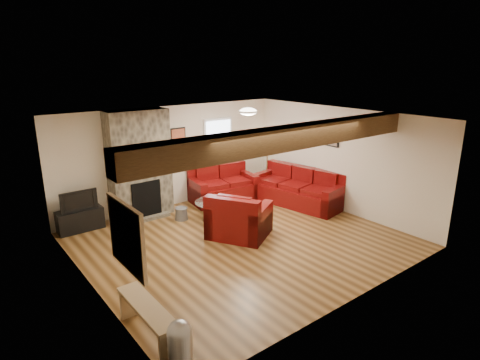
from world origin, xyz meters
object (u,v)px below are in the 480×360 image
object	(u,v)px
armchair_red	(239,214)
tv_cabinet	(80,220)
sofa_three	(297,187)
television	(78,200)
loveseat	(223,184)
coffee_table	(215,210)
floor_lamp	(268,142)

from	to	relation	value
armchair_red	tv_cabinet	xyz separation A→B (m)	(-2.56, 2.31, -0.23)
sofa_three	television	xyz separation A→B (m)	(-4.91, 1.68, 0.24)
loveseat	television	bearing A→B (deg)	-176.24
coffee_table	floor_lamp	bearing A→B (deg)	23.35
armchair_red	tv_cabinet	world-z (taller)	armchair_red
loveseat	coffee_table	xyz separation A→B (m)	(-0.93, -0.98, -0.23)
armchair_red	floor_lamp	world-z (taller)	floor_lamp
coffee_table	television	size ratio (longest dim) A/B	1.18
loveseat	tv_cabinet	bearing A→B (deg)	-176.24
loveseat	coffee_table	bearing A→B (deg)	-124.94
coffee_table	floor_lamp	size ratio (longest dim) A/B	0.58
television	floor_lamp	xyz separation A→B (m)	(5.23, -0.17, 0.63)
armchair_red	television	distance (m)	3.45
loveseat	tv_cabinet	size ratio (longest dim) A/B	1.79
coffee_table	sofa_three	bearing A→B (deg)	-9.99
tv_cabinet	sofa_three	bearing A→B (deg)	-18.93
coffee_table	loveseat	bearing A→B (deg)	46.51
sofa_three	coffee_table	bearing A→B (deg)	-110.57
armchair_red	coffee_table	size ratio (longest dim) A/B	1.28
loveseat	coffee_table	world-z (taller)	loveseat
sofa_three	television	size ratio (longest dim) A/B	3.06
tv_cabinet	armchair_red	bearing A→B (deg)	-42.08
loveseat	coffee_table	distance (m)	1.38
loveseat	television	size ratio (longest dim) A/B	2.20
armchair_red	floor_lamp	bearing A→B (deg)	-81.97
loveseat	tv_cabinet	xyz separation A→B (m)	(-3.57, 0.30, -0.21)
loveseat	television	world-z (taller)	television
sofa_three	tv_cabinet	world-z (taller)	sofa_three
loveseat	armchair_red	bearing A→B (deg)	-108.22
sofa_three	coffee_table	size ratio (longest dim) A/B	2.60
sofa_three	floor_lamp	world-z (taller)	floor_lamp
coffee_table	tv_cabinet	bearing A→B (deg)	154.06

